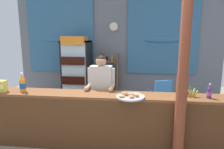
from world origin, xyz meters
TOP-DOWN VIEW (x-y plane):
  - ground_plane at (0.00, 1.18)m, footprint 7.67×7.67m
  - back_wall_curtained at (-0.03, 3.00)m, footprint 5.61×0.22m
  - stall_counter at (-0.04, 0.39)m, footprint 4.11×0.45m
  - timber_post at (1.18, 0.17)m, footprint 0.18×0.15m
  - drink_fridge at (-1.00, 2.42)m, footprint 0.70×0.65m
  - bottle_shelf_rack at (-0.17, 2.69)m, footprint 0.48×0.28m
  - plastic_lawn_chair at (1.11, 2.02)m, footprint 0.58×0.58m
  - shopkeeper at (-0.08, 0.89)m, footprint 0.50×0.42m
  - soda_bottle_orange_soda at (-1.34, 0.46)m, footprint 0.10×0.10m
  - soda_bottle_grape_soda at (1.65, 0.47)m, footprint 0.07×0.07m
  - pastry_tray at (0.47, 0.35)m, footprint 0.44×0.44m
  - banana_bunch at (1.38, 0.51)m, footprint 0.27×0.07m

SIDE VIEW (x-z plane):
  - ground_plane at x=0.00m, z-range 0.00..0.00m
  - plastic_lawn_chair at x=1.11m, z-range 0.06..0.92m
  - stall_counter at x=-0.04m, z-range 0.10..1.02m
  - bottle_shelf_rack at x=-0.17m, z-range 0.02..1.41m
  - pastry_tray at x=0.47m, z-range 0.90..0.97m
  - shopkeeper at x=-0.08m, z-range 0.19..1.69m
  - banana_bunch at x=1.38m, z-range 0.89..1.06m
  - drink_fridge at x=-1.00m, z-range 0.09..1.92m
  - soda_bottle_grape_soda at x=1.65m, z-range 0.90..1.13m
  - soda_bottle_orange_soda at x=-1.34m, z-range 0.89..1.22m
  - timber_post at x=1.18m, z-range -0.06..2.61m
  - back_wall_curtained at x=-0.03m, z-range 0.06..2.91m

